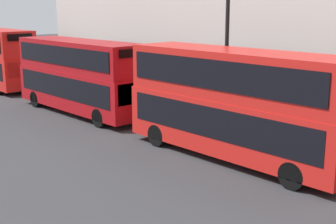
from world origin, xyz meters
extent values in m
cube|color=red|center=(1.60, 17.72, 1.46)|extent=(2.55, 10.18, 2.22)
cube|color=red|center=(1.60, 17.72, 3.53)|extent=(2.50, 9.98, 1.92)
cube|color=black|center=(1.60, 17.72, 1.72)|extent=(2.59, 9.37, 1.24)
cube|color=black|center=(1.60, 17.72, 3.62)|extent=(2.59, 9.37, 1.15)
cylinder|color=black|center=(0.48, 14.22, 0.50)|extent=(0.30, 1.00, 1.00)
cylinder|color=black|center=(2.73, 14.22, 0.50)|extent=(0.30, 1.00, 1.00)
cylinder|color=black|center=(0.48, 21.21, 0.50)|extent=(0.30, 1.00, 1.00)
cylinder|color=black|center=(2.73, 21.21, 0.50)|extent=(0.30, 1.00, 1.00)
cube|color=#A80F14|center=(1.60, 29.17, 1.44)|extent=(2.55, 10.06, 2.18)
cube|color=#A80F14|center=(1.60, 29.17, 3.39)|extent=(2.50, 9.86, 1.72)
cube|color=black|center=(1.60, 29.17, 1.70)|extent=(2.59, 9.26, 1.22)
cube|color=black|center=(1.60, 29.17, 3.48)|extent=(2.59, 9.26, 1.03)
cube|color=black|center=(1.60, 24.17, 1.88)|extent=(2.17, 0.06, 1.09)
cube|color=black|center=(1.60, 24.17, 3.91)|extent=(1.78, 0.06, 0.41)
cylinder|color=black|center=(0.48, 25.74, 0.50)|extent=(0.30, 1.00, 1.00)
cylinder|color=black|center=(2.73, 25.74, 0.50)|extent=(0.30, 1.00, 1.00)
cylinder|color=black|center=(0.48, 32.61, 0.50)|extent=(0.30, 1.00, 1.00)
cylinder|color=black|center=(2.73, 32.61, 0.50)|extent=(0.30, 1.00, 1.00)
cube|color=black|center=(1.60, 36.54, 1.87)|extent=(2.17, 0.06, 1.09)
cube|color=black|center=(1.60, 36.54, 4.08)|extent=(1.78, 0.06, 0.47)
cylinder|color=black|center=(2.73, 38.11, 0.50)|extent=(0.30, 1.00, 1.00)
cylinder|color=black|center=(3.35, 19.71, 3.30)|extent=(0.18, 0.18, 6.60)
cylinder|color=#26262D|center=(3.89, 38.06, 0.79)|extent=(0.36, 0.36, 1.59)
sphere|color=tan|center=(3.89, 38.06, 1.70)|extent=(0.22, 0.22, 0.22)
camera|label=1|loc=(-13.00, 6.05, 6.22)|focal=50.00mm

